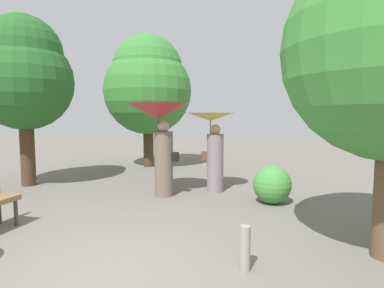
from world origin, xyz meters
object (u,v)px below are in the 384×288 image
object	(u,v)px
person_left	(160,126)
tree_near_left	(148,84)
tree_mid_left	(24,73)
path_marker_post	(245,248)
person_right	(213,138)

from	to	relation	value
person_left	tree_near_left	distance (m)	4.23
person_left	tree_mid_left	world-z (taller)	tree_mid_left
tree_near_left	tree_mid_left	world-z (taller)	tree_near_left
tree_near_left	path_marker_post	world-z (taller)	tree_near_left
person_right	tree_near_left	size ratio (longest dim) A/B	0.41
person_right	path_marker_post	bearing A→B (deg)	-162.72
path_marker_post	person_right	bearing A→B (deg)	105.69
person_right	tree_near_left	xyz separation A→B (m)	(-2.76, 3.01, 1.55)
person_right	path_marker_post	distance (m)	3.94
person_left	path_marker_post	xyz separation A→B (m)	(2.08, -3.02, -1.27)
person_left	tree_near_left	size ratio (longest dim) A/B	0.46
tree_mid_left	tree_near_left	bearing A→B (deg)	62.17
person_right	tree_mid_left	bearing A→B (deg)	97.60
person_right	path_marker_post	size ratio (longest dim) A/B	3.46
person_right	tree_near_left	distance (m)	4.37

